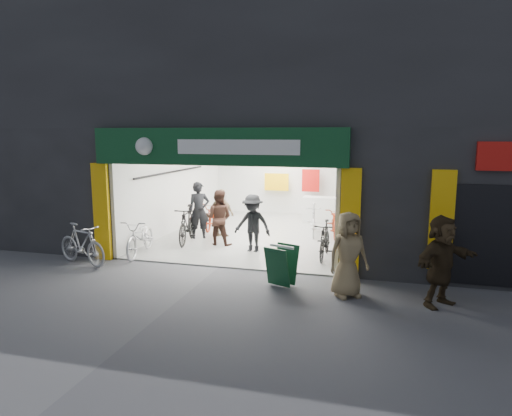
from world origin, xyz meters
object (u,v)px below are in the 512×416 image
at_px(bike_right_front, 325,240).
at_px(sandwich_board, 282,264).
at_px(bike_left_front, 141,237).
at_px(pedestrian_near, 348,255).
at_px(parked_bike, 82,244).

bearing_deg(bike_right_front, sandwich_board, -103.72).
relative_size(bike_left_front, pedestrian_near, 1.10).
relative_size(bike_right_front, pedestrian_near, 0.96).
bearing_deg(parked_bike, sandwich_board, -74.13).
relative_size(pedestrian_near, sandwich_board, 2.00).
bearing_deg(sandwich_board, bike_left_front, -178.26).
distance_m(bike_right_front, pedestrian_near, 2.92).
relative_size(bike_left_front, bike_right_front, 1.15).
height_order(bike_left_front, parked_bike, parked_bike).
bearing_deg(parked_bike, bike_left_front, -19.34).
xyz_separation_m(bike_right_front, parked_bike, (-5.99, -2.23, 0.03)).
bearing_deg(pedestrian_near, bike_left_front, 130.59).
xyz_separation_m(bike_left_front, pedestrian_near, (5.80, -1.81, 0.38)).
distance_m(pedestrian_near, sandwich_board, 1.54).
bearing_deg(pedestrian_near, parked_bike, 143.27).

